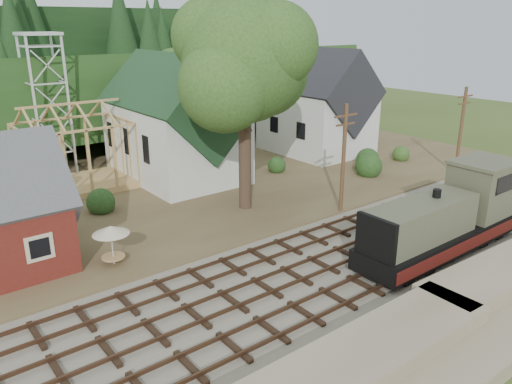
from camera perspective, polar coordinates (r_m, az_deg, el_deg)
ground at (r=28.75m, az=7.71°, el=-8.67°), size 140.00×140.00×0.00m
embankment at (r=24.52m, az=22.54°, el=-15.36°), size 64.00×5.00×1.60m
railroad_bed at (r=28.71m, az=7.72°, el=-8.53°), size 64.00×11.00×0.16m
village_flat at (r=42.16m, az=-9.97°, el=0.51°), size 64.00×26.00×0.30m
hillside at (r=63.73m, az=-20.41°, el=5.70°), size 70.00×28.96×12.74m
ridge at (r=78.88m, az=-24.15°, el=7.57°), size 80.00×20.00×12.00m
church at (r=43.26m, az=-9.08°, el=7.92°), size 8.40×15.17×13.00m
farmhouse at (r=52.36m, az=6.94°, el=9.55°), size 8.40×10.80×10.60m
timber_frame at (r=42.64m, az=-19.92°, el=4.23°), size 8.20×6.20×6.99m
lattice_tower at (r=47.33m, az=-23.29°, el=13.53°), size 3.20×3.20×12.12m
big_tree at (r=34.66m, az=-1.20°, el=13.90°), size 10.90×8.40×14.70m
telegraph_pole_near at (r=35.37m, az=9.97°, el=3.89°), size 2.20×0.28×8.00m
telegraph_pole_far at (r=47.37m, az=22.37°, el=6.53°), size 2.20×0.28×8.00m
locomotive at (r=31.60m, az=21.10°, el=-2.84°), size 12.59×3.15×5.02m
car_blue at (r=32.63m, az=-25.86°, el=-5.22°), size 1.89×3.92×1.29m
car_red at (r=58.55m, az=10.61°, el=6.44°), size 4.99×3.12×1.29m
patio_set at (r=28.73m, az=-16.26°, el=-4.38°), size 2.05×2.05×2.28m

